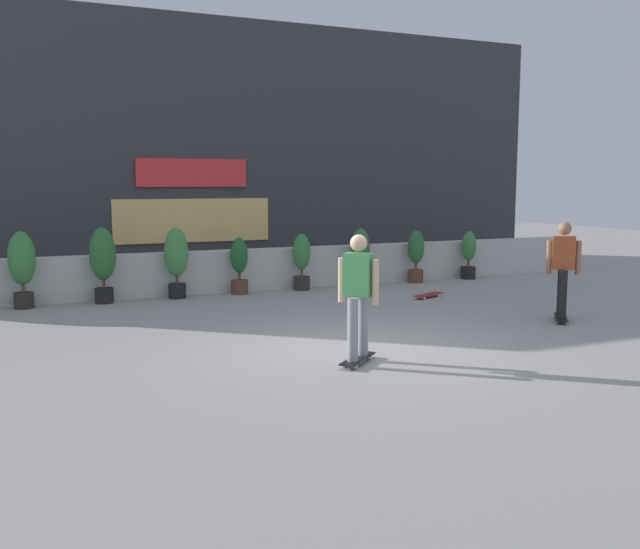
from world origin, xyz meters
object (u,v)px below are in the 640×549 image
Objects in this scene: skater_far_right at (563,267)px; skateboard_near_camera at (428,295)px; potted_plant_3 at (176,258)px; potted_plant_4 at (239,264)px; potted_plant_7 at (416,254)px; potted_plant_6 at (360,254)px; potted_plant_2 at (103,259)px; potted_plant_5 at (302,259)px; potted_plant_8 at (469,254)px; potted_plant_1 at (22,264)px; skater_foreground at (358,293)px.

skater_far_right reaches higher than skateboard_near_camera.
potted_plant_3 is at bearing 137.32° from skater_far_right.
potted_plant_4 is 0.97× the size of potted_plant_7.
potted_plant_3 is 1.09× the size of potted_plant_6.
potted_plant_5 is at bearing 0.00° from potted_plant_2.
potted_plant_8 reaches higher than skateboard_near_camera.
skater_foreground reaches higher than potted_plant_1.
potted_plant_3 is at bearing -180.00° from potted_plant_5.
potted_plant_6 reaches higher than potted_plant_7.
potted_plant_6 reaches higher than potted_plant_5.
potted_plant_2 is at bearing -180.00° from potted_plant_3.
potted_plant_6 is (7.12, 0.00, -0.10)m from potted_plant_1.
skater_foreground reaches higher than potted_plant_7.
potted_plant_4 is at bearing 0.00° from potted_plant_3.
potted_plant_4 is 0.97× the size of potted_plant_5.
potted_plant_5 is (1.43, 0.00, 0.03)m from potted_plant_4.
potted_plant_2 is at bearing 161.78° from skateboard_near_camera.
skater_far_right is at bearing -76.33° from skateboard_near_camera.
potted_plant_1 is at bearing 165.08° from skateboard_near_camera.
potted_plant_2 is 5.66m from potted_plant_6.
skater_far_right reaches higher than potted_plant_3.
skateboard_near_camera is (3.42, -2.04, -0.58)m from potted_plant_4.
potted_plant_5 is at bearing 134.27° from skateboard_near_camera.
potted_plant_3 is at bearing 99.23° from skater_foreground.
potted_plant_1 is 7.12m from potted_plant_6.
skater_foreground is at bearing -117.39° from potted_plant_6.
potted_plant_4 reaches higher than potted_plant_8.
potted_plant_4 is 2.88m from potted_plant_6.
skater_foreground reaches higher than potted_plant_8.
skater_foreground is 4.62m from skater_far_right.
potted_plant_4 is 5.87m from potted_plant_8.
skater_far_right is at bearing -61.71° from potted_plant_5.
potted_plant_6 is at bearing 0.00° from potted_plant_3.
potted_plant_3 is 7.20m from potted_plant_8.
potted_plant_8 is at bearing 0.00° from potted_plant_2.
potted_plant_1 is 1.46m from potted_plant_2.
skateboard_near_camera is (4.75, -2.04, -0.77)m from potted_plant_3.
potted_plant_3 is 1.35m from potted_plant_4.
potted_plant_1 is 0.86× the size of skater_far_right.
potted_plant_4 is 6.55m from skater_far_right.
potted_plant_1 is 1.10× the size of potted_plant_6.
skater_far_right is (4.48, 1.14, 0.00)m from skater_foreground.
potted_plant_4 is at bearing 149.19° from skateboard_near_camera.
potted_plant_7 is 2.33m from skateboard_near_camera.
skater_foreground reaches higher than potted_plant_5.
skater_foreground is (-1.76, -6.19, 0.27)m from potted_plant_5.
potted_plant_8 is (1.50, 0.00, -0.05)m from potted_plant_7.
potted_plant_3 is 2.77m from potted_plant_5.
skater_far_right is at bearing -92.38° from potted_plant_7.
potted_plant_3 is 1.16× the size of potted_plant_5.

